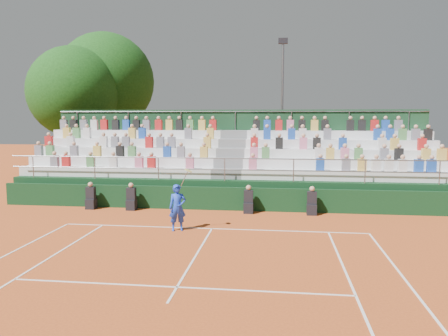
# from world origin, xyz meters

# --- Properties ---
(ground) EXTENTS (90.00, 90.00, 0.00)m
(ground) POSITION_xyz_m (0.00, 0.00, 0.00)
(ground) COLOR #C15220
(ground) RESTS_ON ground
(courtside_wall) EXTENTS (20.00, 0.15, 1.00)m
(courtside_wall) POSITION_xyz_m (0.00, 3.20, 0.50)
(courtside_wall) COLOR black
(courtside_wall) RESTS_ON ground
(line_officials) EXTENTS (9.91, 0.40, 1.19)m
(line_officials) POSITION_xyz_m (-1.22, 2.75, 0.48)
(line_officials) COLOR black
(line_officials) RESTS_ON ground
(grandstand) EXTENTS (20.00, 5.20, 4.40)m
(grandstand) POSITION_xyz_m (0.00, 6.44, 1.09)
(grandstand) COLOR black
(grandstand) RESTS_ON ground
(tennis_player) EXTENTS (0.88, 0.57, 2.22)m
(tennis_player) POSITION_xyz_m (-1.17, -0.38, 0.83)
(tennis_player) COLOR blue
(tennis_player) RESTS_ON ground
(tree_west) EXTENTS (5.95, 5.95, 8.61)m
(tree_west) POSITION_xyz_m (-11.03, 12.36, 5.62)
(tree_west) COLOR #321F12
(tree_west) RESTS_ON ground
(tree_east) EXTENTS (6.83, 6.83, 9.93)m
(tree_east) POSITION_xyz_m (-9.92, 15.00, 6.51)
(tree_east) COLOR #321F12
(tree_east) RESTS_ON ground
(floodlight_mast) EXTENTS (0.60, 0.25, 8.96)m
(floodlight_mast) POSITION_xyz_m (2.54, 13.36, 5.17)
(floodlight_mast) COLOR gray
(floodlight_mast) RESTS_ON ground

